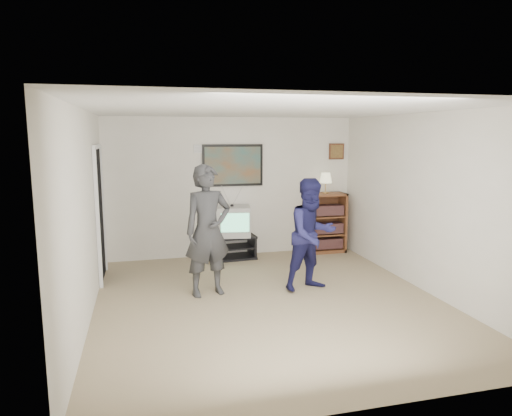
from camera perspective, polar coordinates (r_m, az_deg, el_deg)
name	(u,v)px	position (r m, az deg, el deg)	size (l,w,h in m)	color
room_shell	(263,205)	(6.19, 0.94, 0.37)	(4.51, 5.00, 2.51)	#8C7858
media_stand	(231,247)	(8.18, -3.11, -4.90)	(0.87, 0.53, 0.42)	black
crt_television	(232,221)	(8.08, -3.01, -1.63)	(0.62, 0.53, 0.53)	#A4A49F
bookshelf	(327,223)	(8.68, 8.81, -1.82)	(0.68, 0.39, 1.12)	brown
table_lamp	(326,183)	(8.56, 8.69, 3.11)	(0.24, 0.24, 0.38)	#F6F1BA
person_tall	(208,231)	(6.26, -6.04, -2.84)	(0.66, 0.43, 1.80)	#2F3032
person_short	(312,235)	(6.50, 7.01, -3.32)	(0.78, 0.60, 1.60)	#1B1A4A
controller_left	(203,201)	(6.39, -6.66, 0.89)	(0.04, 0.13, 0.04)	white
controller_right	(305,216)	(6.66, 6.11, -0.98)	(0.03, 0.12, 0.03)	white
poster	(233,165)	(8.21, -2.92, 5.35)	(1.10, 0.03, 0.75)	black
air_vent	(202,149)	(8.11, -6.79, 7.37)	(0.28, 0.02, 0.14)	white
small_picture	(336,151)	(8.81, 10.03, 6.98)	(0.30, 0.03, 0.30)	#432715
doorway	(99,215)	(7.29, -18.98, -0.78)	(0.03, 0.85, 2.00)	black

